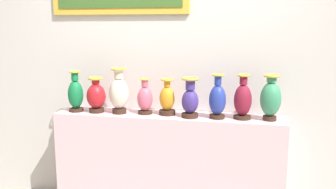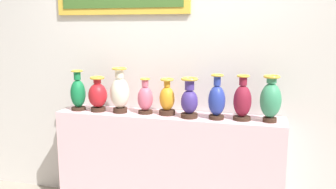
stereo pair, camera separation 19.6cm
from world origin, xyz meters
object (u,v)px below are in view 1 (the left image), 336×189
object	(u,v)px
vase_ivory	(119,93)
vase_indigo	(190,100)
vase_emerald	(76,94)
vase_rose	(145,99)
vase_cobalt	(217,100)
vase_jade	(271,98)
vase_crimson	(96,96)
vase_burgundy	(243,100)
vase_amber	(167,99)

from	to	relation	value
vase_ivory	vase_indigo	world-z (taller)	vase_ivory
vase_emerald	vase_indigo	bearing A→B (deg)	-0.72
vase_ivory	vase_rose	world-z (taller)	vase_ivory
vase_emerald	vase_rose	distance (m)	0.66
vase_cobalt	vase_jade	world-z (taller)	vase_jade
vase_emerald	vase_rose	size ratio (longest dim) A/B	1.17
vase_emerald	vase_rose	xyz separation A→B (m)	(0.66, 0.04, -0.03)
vase_crimson	vase_burgundy	world-z (taller)	vase_burgundy
vase_ivory	vase_amber	distance (m)	0.44
vase_rose	vase_burgundy	size ratio (longest dim) A/B	0.84
vase_amber	vase_burgundy	world-z (taller)	vase_burgundy
vase_crimson	vase_ivory	size ratio (longest dim) A/B	0.79
vase_emerald	vase_amber	bearing A→B (deg)	2.83
vase_ivory	vase_rose	size ratio (longest dim) A/B	1.28
vase_burgundy	vase_jade	distance (m)	0.23
vase_emerald	vase_indigo	world-z (taller)	vase_emerald
vase_jade	vase_crimson	bearing A→B (deg)	-179.26
vase_emerald	vase_crimson	xyz separation A→B (m)	(0.20, 0.00, -0.01)
vase_crimson	vase_amber	world-z (taller)	vase_amber
vase_jade	vase_emerald	bearing A→B (deg)	-179.23
vase_emerald	vase_amber	size ratio (longest dim) A/B	1.15
vase_rose	vase_burgundy	world-z (taller)	vase_burgundy
vase_ivory	vase_indigo	distance (m)	0.66
vase_ivory	vase_burgundy	size ratio (longest dim) A/B	1.08
vase_rose	vase_indigo	xyz separation A→B (m)	(0.42, -0.05, 0.02)
vase_jade	vase_amber	bearing A→B (deg)	178.78
vase_crimson	vase_cobalt	distance (m)	1.11
vase_ivory	vase_rose	bearing A→B (deg)	7.01
vase_indigo	vase_emerald	bearing A→B (deg)	179.28
vase_crimson	vase_jade	size ratio (longest dim) A/B	0.84
vase_ivory	vase_burgundy	world-z (taller)	vase_ivory
vase_crimson	vase_amber	distance (m)	0.66
vase_jade	vase_rose	bearing A→B (deg)	179.33
vase_amber	vase_burgundy	xyz separation A→B (m)	(0.66, -0.01, 0.02)
vase_rose	vase_crimson	bearing A→B (deg)	-175.89
vase_burgundy	vase_jade	bearing A→B (deg)	-1.19
vase_indigo	vase_burgundy	bearing A→B (deg)	5.34
vase_rose	vase_indigo	bearing A→B (deg)	-6.77
vase_crimson	vase_rose	size ratio (longest dim) A/B	1.01
vase_ivory	vase_indigo	size ratio (longest dim) A/B	1.18
vase_indigo	vase_crimson	bearing A→B (deg)	178.88
vase_indigo	vase_jade	size ratio (longest dim) A/B	0.90
vase_cobalt	vase_amber	bearing A→B (deg)	174.91
vase_indigo	vase_cobalt	distance (m)	0.23
vase_cobalt	vase_burgundy	bearing A→B (deg)	6.91
vase_indigo	vase_cobalt	world-z (taller)	vase_cobalt
vase_ivory	vase_cobalt	world-z (taller)	vase_ivory
vase_rose	vase_cobalt	bearing A→B (deg)	-2.96
vase_amber	vase_emerald	bearing A→B (deg)	-177.17
vase_cobalt	vase_ivory	bearing A→B (deg)	179.68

